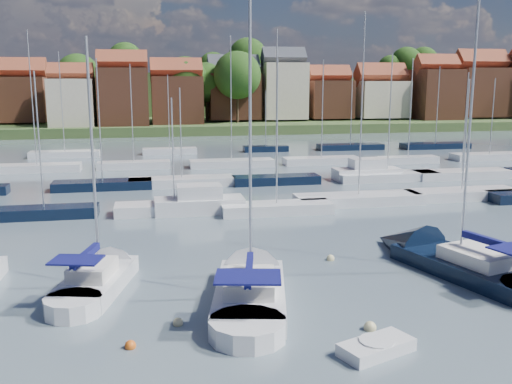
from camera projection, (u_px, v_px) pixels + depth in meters
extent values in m
plane|color=#4B5966|center=(230.00, 172.00, 65.45)|extent=(260.00, 260.00, 0.00)
cube|color=silver|center=(97.00, 285.00, 28.56)|extent=(4.07, 6.68, 1.20)
cone|color=silver|center=(120.00, 261.00, 32.37)|extent=(3.27, 3.58, 2.60)
cylinder|color=silver|center=(73.00, 310.00, 25.51)|extent=(3.16, 3.16, 1.20)
cube|color=silver|center=(93.00, 270.00, 27.95)|extent=(2.41, 2.97, 0.70)
cylinder|color=#B2B2B7|center=(93.00, 158.00, 27.75)|extent=(0.14, 0.14, 11.54)
cylinder|color=#B2B2B7|center=(85.00, 259.00, 26.94)|extent=(0.96, 3.38, 0.10)
cube|color=#101253|center=(85.00, 256.00, 26.91)|extent=(1.11, 3.26, 0.35)
cube|color=#101253|center=(76.00, 260.00, 25.78)|extent=(2.53, 2.06, 0.08)
cube|color=silver|center=(250.00, 298.00, 26.92)|extent=(4.73, 8.21, 1.20)
cone|color=silver|center=(253.00, 265.00, 31.65)|extent=(3.92, 4.33, 3.21)
cylinder|color=silver|center=(248.00, 333.00, 23.14)|extent=(3.81, 3.81, 1.20)
cube|color=silver|center=(250.00, 282.00, 26.22)|extent=(2.86, 3.61, 0.70)
cylinder|color=#B2B2B7|center=(250.00, 133.00, 25.95)|extent=(0.14, 0.14, 14.29)
cylinder|color=#B2B2B7|center=(249.00, 273.00, 25.00)|extent=(0.98, 4.21, 0.10)
cube|color=#101253|center=(249.00, 269.00, 24.97)|extent=(1.13, 4.05, 0.35)
cube|color=#101253|center=(248.00, 277.00, 23.58)|extent=(3.07, 2.45, 0.08)
cube|color=black|center=(468.00, 270.00, 30.79)|extent=(5.82, 9.14, 1.20)
cone|color=black|center=(401.00, 245.00, 35.40)|extent=(4.57, 4.96, 3.54)
cube|color=silver|center=(478.00, 256.00, 30.09)|extent=(3.38, 4.10, 0.70)
cylinder|color=#B2B2B7|center=(471.00, 109.00, 29.63)|extent=(0.14, 0.14, 16.07)
cylinder|color=#B2B2B7|center=(498.00, 247.00, 28.90)|extent=(1.44, 4.55, 0.10)
cube|color=#101253|center=(498.00, 244.00, 28.87)|extent=(1.57, 4.38, 0.35)
cube|color=silver|center=(376.00, 348.00, 21.93)|extent=(3.26, 2.36, 0.58)
cylinder|color=silver|center=(376.00, 344.00, 21.90)|extent=(1.38, 1.38, 0.37)
sphere|color=#D85914|center=(130.00, 348.00, 22.40)|extent=(0.45, 0.45, 0.45)
sphere|color=beige|center=(178.00, 325.00, 24.50)|extent=(0.45, 0.45, 0.45)
sphere|color=beige|center=(370.00, 330.00, 24.04)|extent=(0.54, 0.54, 0.54)
sphere|color=beige|center=(330.00, 260.00, 33.30)|extent=(0.46, 0.46, 0.46)
cube|color=black|center=(44.00, 213.00, 43.47)|extent=(8.01, 2.24, 1.00)
cylinder|color=#B2B2B7|center=(39.00, 140.00, 42.39)|extent=(0.12, 0.12, 10.16)
cube|color=silver|center=(175.00, 209.00, 44.96)|extent=(9.22, 2.58, 1.00)
cylinder|color=#B2B2B7|center=(173.00, 151.00, 44.07)|extent=(0.12, 0.12, 8.18)
cube|color=silver|center=(277.00, 209.00, 44.88)|extent=(8.78, 2.46, 1.00)
cylinder|color=#B2B2B7|center=(277.00, 133.00, 43.72)|extent=(0.12, 0.12, 11.06)
cube|color=silver|center=(358.00, 200.00, 48.27)|extent=(10.79, 3.02, 1.00)
cylinder|color=#B2B2B7|center=(362.00, 106.00, 46.74)|extent=(0.12, 0.12, 14.87)
cube|color=silver|center=(461.00, 195.00, 50.42)|extent=(10.13, 2.84, 1.00)
cylinder|color=#B2B2B7|center=(466.00, 135.00, 49.39)|extent=(0.12, 0.12, 9.59)
cube|color=silver|center=(199.00, 207.00, 45.10)|extent=(7.00, 2.60, 1.40)
cube|color=silver|center=(199.00, 193.00, 44.88)|extent=(3.50, 2.20, 1.30)
cube|color=black|center=(103.00, 186.00, 54.82)|extent=(9.30, 2.60, 1.00)
cylinder|color=#B2B2B7|center=(99.00, 121.00, 53.61)|extent=(0.12, 0.12, 11.48)
cube|color=silver|center=(182.00, 182.00, 56.58)|extent=(10.40, 2.91, 1.00)
cylinder|color=#B2B2B7|center=(181.00, 133.00, 55.64)|extent=(0.12, 0.12, 8.77)
cube|color=black|center=(276.00, 181.00, 57.62)|extent=(8.80, 2.46, 1.00)
cylinder|color=#B2B2B7|center=(277.00, 104.00, 56.14)|extent=(0.12, 0.12, 14.33)
cube|color=silver|center=(387.00, 177.00, 59.71)|extent=(10.73, 3.00, 1.00)
cylinder|color=#B2B2B7|center=(390.00, 114.00, 58.44)|extent=(0.12, 0.12, 12.14)
cube|color=silver|center=(462.00, 175.00, 61.08)|extent=(10.48, 2.93, 1.00)
cylinder|color=#B2B2B7|center=(465.00, 122.00, 59.99)|extent=(0.12, 0.12, 10.28)
cube|color=silver|center=(367.00, 175.00, 60.13)|extent=(7.00, 2.60, 1.40)
cube|color=silver|center=(367.00, 165.00, 59.92)|extent=(3.50, 2.20, 1.30)
cube|color=silver|center=(37.00, 169.00, 65.42)|extent=(9.71, 2.72, 1.00)
cylinder|color=#B2B2B7|center=(32.00, 99.00, 63.88)|extent=(0.12, 0.12, 14.88)
cube|color=silver|center=(134.00, 166.00, 67.72)|extent=(8.49, 2.38, 1.00)
cylinder|color=#B2B2B7|center=(132.00, 113.00, 66.53)|extent=(0.12, 0.12, 11.31)
cube|color=silver|center=(232.00, 164.00, 69.16)|extent=(10.16, 2.85, 1.00)
cylinder|color=#B2B2B7|center=(231.00, 99.00, 67.66)|extent=(0.12, 0.12, 14.59)
cube|color=silver|center=(321.00, 161.00, 71.38)|extent=(9.53, 2.67, 1.00)
cylinder|color=#B2B2B7|center=(322.00, 109.00, 70.13)|extent=(0.12, 0.12, 11.91)
cube|color=silver|center=(408.00, 160.00, 72.07)|extent=(7.62, 2.13, 1.00)
cylinder|color=#B2B2B7|center=(411.00, 108.00, 70.80)|extent=(0.12, 0.12, 12.13)
cube|color=silver|center=(489.00, 157.00, 75.35)|extent=(10.17, 2.85, 1.00)
cylinder|color=#B2B2B7|center=(492.00, 116.00, 74.31)|extent=(0.12, 0.12, 9.73)
cube|color=silver|center=(65.00, 155.00, 77.59)|extent=(9.24, 2.59, 1.00)
cylinder|color=#B2B2B7|center=(62.00, 102.00, 76.22)|extent=(0.12, 0.12, 13.17)
cube|color=silver|center=(170.00, 152.00, 80.93)|extent=(7.57, 2.12, 1.00)
cylinder|color=#B2B2B7|center=(169.00, 112.00, 79.84)|extent=(0.12, 0.12, 10.24)
cube|color=black|center=(266.00, 149.00, 83.67)|extent=(6.58, 1.84, 1.00)
cylinder|color=#B2B2B7|center=(266.00, 118.00, 82.80)|extent=(0.12, 0.12, 8.01)
cube|color=black|center=(350.00, 147.00, 86.02)|extent=(9.92, 2.78, 1.00)
cylinder|color=#B2B2B7|center=(352.00, 107.00, 84.86)|extent=(0.12, 0.12, 10.92)
cube|color=black|center=(435.00, 146.00, 87.49)|extent=(10.55, 2.95, 1.00)
cylinder|color=#B2B2B7|center=(438.00, 105.00, 86.27)|extent=(0.12, 0.12, 11.51)
cube|color=#495A2D|center=(185.00, 122.00, 139.58)|extent=(200.00, 70.00, 3.00)
cube|color=#495A2D|center=(178.00, 99.00, 162.76)|extent=(200.00, 60.00, 14.00)
cube|color=brown|center=(21.00, 99.00, 113.64)|extent=(10.37, 9.97, 8.73)
cube|color=brown|center=(19.00, 70.00, 112.55)|extent=(10.57, 5.13, 5.13)
cube|color=beige|center=(73.00, 103.00, 107.28)|extent=(8.09, 8.80, 8.96)
cube|color=brown|center=(71.00, 73.00, 106.22)|extent=(8.25, 4.00, 4.00)
cube|color=brown|center=(124.00, 97.00, 109.72)|extent=(9.36, 10.17, 10.97)
cube|color=brown|center=(122.00, 62.00, 108.44)|extent=(9.54, 4.63, 4.63)
cube|color=brown|center=(177.00, 100.00, 113.43)|extent=(9.90, 8.56, 9.42)
cube|color=brown|center=(176.00, 70.00, 112.28)|extent=(10.10, 4.90, 4.90)
cube|color=brown|center=(233.00, 96.00, 120.36)|extent=(10.59, 8.93, 9.49)
cube|color=#383A42|center=(233.00, 67.00, 119.20)|extent=(10.80, 5.24, 5.24)
cube|color=beige|center=(283.00, 91.00, 121.30)|extent=(9.01, 8.61, 11.65)
cube|color=#383A42|center=(284.00, 58.00, 119.96)|extent=(9.19, 4.46, 4.46)
cube|color=brown|center=(328.00, 99.00, 124.74)|extent=(9.10, 9.34, 8.00)
cube|color=brown|center=(329.00, 75.00, 123.75)|extent=(9.28, 4.50, 4.50)
cube|color=beige|center=(380.00, 99.00, 126.54)|extent=(10.86, 9.59, 7.88)
cube|color=brown|center=(381.00, 75.00, 125.52)|extent=(11.07, 5.37, 5.37)
cube|color=brown|center=(435.00, 95.00, 125.96)|extent=(9.18, 9.96, 10.97)
cube|color=brown|center=(437.00, 64.00, 124.68)|extent=(9.36, 4.54, 4.54)
cube|color=brown|center=(479.00, 92.00, 129.22)|extent=(11.39, 9.67, 10.76)
cube|color=brown|center=(481.00, 62.00, 127.91)|extent=(11.62, 5.64, 5.64)
cylinder|color=#382619|center=(405.00, 87.00, 147.05)|extent=(0.50, 0.50, 4.47)
sphere|color=#2D531A|center=(406.00, 63.00, 145.87)|extent=(8.18, 8.18, 8.18)
cylinder|color=#382619|center=(207.00, 112.00, 119.23)|extent=(0.50, 0.50, 4.46)
sphere|color=#2D531A|center=(207.00, 82.00, 118.06)|extent=(8.15, 8.15, 8.15)
cylinder|color=#382619|center=(248.00, 87.00, 137.59)|extent=(0.50, 0.50, 5.15)
sphere|color=#2D531A|center=(248.00, 58.00, 136.24)|extent=(9.41, 9.41, 9.41)
cylinder|color=#382619|center=(126.00, 87.00, 134.79)|extent=(0.50, 0.50, 4.56)
sphere|color=#2D531A|center=(125.00, 60.00, 133.60)|extent=(8.34, 8.34, 8.34)
cylinder|color=#382619|center=(80.00, 109.00, 123.21)|extent=(0.50, 0.50, 5.15)
sphere|color=#2D531A|center=(78.00, 76.00, 121.86)|extent=(9.42, 9.42, 9.42)
cylinder|color=#382619|center=(5.00, 97.00, 121.85)|extent=(0.50, 0.50, 3.42)
sphere|color=#2D531A|center=(3.00, 75.00, 120.96)|extent=(6.26, 6.26, 6.26)
cylinder|color=#382619|center=(248.00, 111.00, 129.66)|extent=(0.50, 0.50, 3.77)
sphere|color=#2D531A|center=(248.00, 88.00, 128.67)|extent=(6.89, 6.89, 6.89)
cylinder|color=#382619|center=(238.00, 111.00, 115.39)|extent=(0.50, 0.50, 5.21)
sphere|color=#2D531A|center=(237.00, 75.00, 114.02)|extent=(9.53, 9.53, 9.53)
cylinder|color=#382619|center=(450.00, 111.00, 135.67)|extent=(0.50, 0.50, 2.97)
sphere|color=#2D531A|center=(451.00, 94.00, 134.89)|extent=(5.44, 5.44, 5.44)
cylinder|color=#382619|center=(186.00, 111.00, 116.25)|extent=(0.50, 0.50, 4.84)
sphere|color=#2D531A|center=(185.00, 79.00, 114.98)|extent=(8.85, 8.85, 8.85)
cylinder|color=#382619|center=(390.00, 88.00, 146.56)|extent=(0.50, 0.50, 3.72)
sphere|color=#2D531A|center=(391.00, 68.00, 145.58)|extent=(6.80, 6.80, 6.80)
cylinder|color=#382619|center=(435.00, 111.00, 126.89)|extent=(0.50, 0.50, 4.05)
sphere|color=#2D531A|center=(436.00, 86.00, 125.83)|extent=(7.40, 7.40, 7.40)
cylinder|color=#382619|center=(214.00, 90.00, 135.80)|extent=(0.50, 0.50, 3.93)
sphere|color=#2D531A|center=(213.00, 67.00, 134.76)|extent=(7.19, 7.19, 7.19)
cylinder|color=#382619|center=(326.00, 111.00, 128.41)|extent=(0.50, 0.50, 3.82)
sphere|color=#2D531A|center=(326.00, 87.00, 127.40)|extent=(6.99, 6.99, 6.99)
cylinder|color=#382619|center=(104.00, 116.00, 112.76)|extent=(0.50, 0.50, 3.48)
sphere|color=#2D531A|center=(103.00, 92.00, 111.85)|extent=(6.37, 6.37, 6.37)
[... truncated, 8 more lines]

